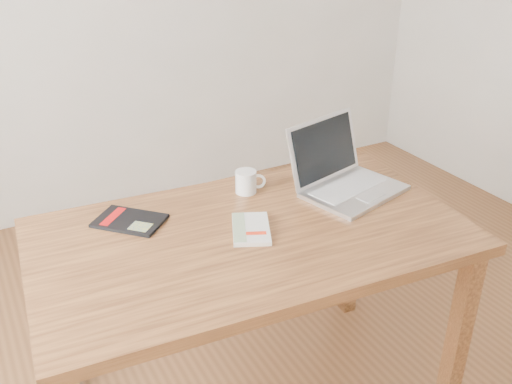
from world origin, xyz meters
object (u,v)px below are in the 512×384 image
desk (251,255)px  black_guidebook (130,221)px  laptop (343,176)px  coffee_mug (247,181)px  white_guidebook (251,229)px

desk → black_guidebook: 0.41m
laptop → coffee_mug: laptop is taller
desk → white_guidebook: (-0.00, 0.00, 0.10)m
laptop → white_guidebook: bearing=179.0°
white_guidebook → coffee_mug: 0.28m
white_guidebook → laptop: bearing=38.6°
desk → laptop: (0.44, 0.11, 0.14)m
white_guidebook → black_guidebook: size_ratio=0.86×
black_guidebook → coffee_mug: bearing=-42.4°
black_guidebook → laptop: (0.76, -0.13, 0.05)m
coffee_mug → black_guidebook: bearing=-155.5°
desk → black_guidebook: (-0.32, 0.24, 0.10)m
desk → laptop: size_ratio=3.44×
desk → black_guidebook: bearing=148.0°
black_guidebook → laptop: size_ratio=0.62×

